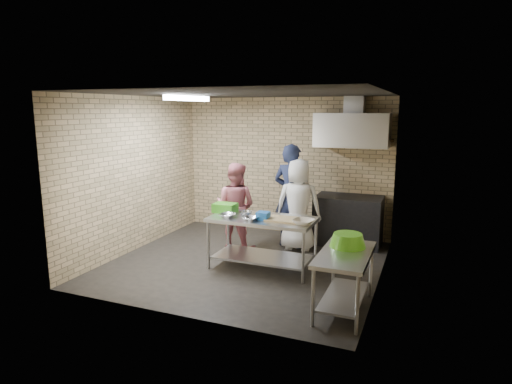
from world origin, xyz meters
TOP-DOWN VIEW (x-y plane):
  - floor at (0.00, 0.00)m, footprint 4.20×4.20m
  - ceiling at (0.00, 0.00)m, footprint 4.20×4.20m
  - back_wall at (0.00, 2.00)m, footprint 4.20×0.06m
  - front_wall at (0.00, -2.00)m, footprint 4.20×0.06m
  - left_wall at (-2.10, 0.00)m, footprint 0.06×4.00m
  - right_wall at (2.10, 0.00)m, footprint 0.06×4.00m
  - prep_table at (0.33, -0.10)m, footprint 1.63×0.81m
  - side_counter at (1.80, -1.10)m, footprint 0.60×1.20m
  - stove at (1.35, 1.65)m, footprint 1.20×0.70m
  - range_hood at (1.35, 1.70)m, footprint 1.30×0.60m
  - hood_duct at (1.35, 1.85)m, footprint 0.35×0.30m
  - wall_shelf at (1.65, 1.89)m, footprint 0.80×0.20m
  - fluorescent_fixture at (-1.00, 0.00)m, footprint 0.10×1.25m
  - green_crate at (-0.37, 0.02)m, footprint 0.36×0.27m
  - blue_tub at (0.38, -0.20)m, footprint 0.18×0.18m
  - cutting_board at (0.68, -0.12)m, footprint 0.50×0.38m
  - mixing_bowl_a at (-0.17, -0.30)m, footprint 0.29×0.29m
  - mixing_bowl_b at (0.03, -0.05)m, footprint 0.22×0.22m
  - mixing_bowl_c at (0.23, -0.32)m, footprint 0.27×0.27m
  - ceramic_bowl at (1.03, -0.25)m, footprint 0.36×0.36m
  - green_basin at (1.78, -0.85)m, footprint 0.46×0.46m
  - bottle_red at (1.40, 1.89)m, footprint 0.07×0.07m
  - man_navy at (0.40, 1.14)m, footprint 0.75×0.56m
  - woman_pink at (-0.47, 0.64)m, footprint 0.77×0.61m
  - woman_white at (0.58, 1.02)m, footprint 0.86×0.62m

SIDE VIEW (x-z plane):
  - floor at x=0.00m, z-range 0.00..0.00m
  - side_counter at x=1.80m, z-range 0.00..0.75m
  - prep_table at x=0.33m, z-range 0.00..0.81m
  - stove at x=1.35m, z-range 0.00..0.90m
  - woman_pink at x=-0.47m, z-range 0.00..1.55m
  - woman_white at x=0.58m, z-range 0.00..1.63m
  - cutting_board at x=0.68m, z-range 0.81..0.84m
  - green_basin at x=1.78m, z-range 0.75..0.92m
  - mixing_bowl_c at x=0.23m, z-range 0.81..0.87m
  - mixing_bowl_b at x=0.03m, z-range 0.81..0.87m
  - mixing_bowl_a at x=-0.17m, z-range 0.81..0.88m
  - ceramic_bowl at x=1.03m, z-range 0.81..0.89m
  - blue_tub at x=0.38m, z-range 0.81..0.93m
  - green_crate at x=-0.37m, z-range 0.81..0.96m
  - man_navy at x=0.40m, z-range 0.00..1.87m
  - back_wall at x=0.00m, z-range 0.00..2.70m
  - front_wall at x=0.00m, z-range 0.00..2.70m
  - left_wall at x=-2.10m, z-range 0.00..2.70m
  - right_wall at x=2.10m, z-range 0.00..2.70m
  - wall_shelf at x=1.65m, z-range 1.90..1.94m
  - bottle_red at x=1.40m, z-range 1.94..2.12m
  - range_hood at x=1.35m, z-range 1.80..2.40m
  - hood_duct at x=1.35m, z-range 2.40..2.70m
  - fluorescent_fixture at x=-1.00m, z-range 2.60..2.68m
  - ceiling at x=0.00m, z-range 2.70..2.70m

